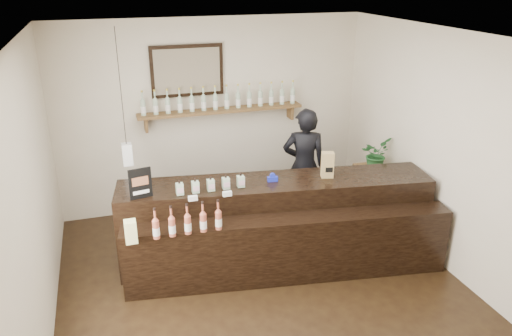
{
  "coord_description": "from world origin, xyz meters",
  "views": [
    {
      "loc": [
        -1.52,
        -4.44,
        3.41
      ],
      "look_at": [
        0.1,
        0.7,
        1.24
      ],
      "focal_mm": 35.0,
      "sensor_mm": 36.0,
      "label": 1
    }
  ],
  "objects": [
    {
      "name": "counter",
      "position": [
        0.34,
        0.56,
        0.49
      ],
      "size": [
        3.81,
        1.54,
        1.22
      ],
      "color": "black",
      "rests_on": "ground"
    },
    {
      "name": "ground",
      "position": [
        0.0,
        0.0,
        0.0
      ],
      "size": [
        5.0,
        5.0,
        0.0
      ],
      "primitive_type": "plane",
      "color": "black",
      "rests_on": "ground"
    },
    {
      "name": "paper_bag",
      "position": [
        0.98,
        0.62,
        1.21
      ],
      "size": [
        0.17,
        0.14,
        0.31
      ],
      "color": "#A2834E",
      "rests_on": "counter"
    },
    {
      "name": "room_shell",
      "position": [
        0.0,
        0.0,
        1.7
      ],
      "size": [
        5.0,
        5.0,
        5.0
      ],
      "color": "beige",
      "rests_on": "ground"
    },
    {
      "name": "shopkeeper",
      "position": [
        1.07,
        1.55,
        0.94
      ],
      "size": [
        0.79,
        0.65,
        1.88
      ],
      "primitive_type": "imported",
      "rotation": [
        0.0,
        0.0,
        2.81
      ],
      "color": "black",
      "rests_on": "ground"
    },
    {
      "name": "tape_dispenser",
      "position": [
        0.3,
        0.7,
        1.09
      ],
      "size": [
        0.13,
        0.06,
        0.11
      ],
      "color": "#1926B2",
      "rests_on": "counter"
    },
    {
      "name": "back_wall_decor",
      "position": [
        -0.14,
        2.37,
        1.75
      ],
      "size": [
        2.66,
        0.96,
        1.69
      ],
      "color": "brown",
      "rests_on": "ground"
    },
    {
      "name": "promo_sign",
      "position": [
        -1.23,
        0.69,
        1.22
      ],
      "size": [
        0.25,
        0.07,
        0.35
      ],
      "color": "black",
      "rests_on": "counter"
    },
    {
      "name": "side_cabinet",
      "position": [
        2.0,
        1.23,
        0.4
      ],
      "size": [
        0.42,
        0.56,
        0.8
      ],
      "color": "brown",
      "rests_on": "ground"
    },
    {
      "name": "potted_plant",
      "position": [
        2.0,
        1.23,
        1.02
      ],
      "size": [
        0.53,
        0.52,
        0.45
      ],
      "primitive_type": "imported",
      "rotation": [
        0.0,
        0.0,
        0.69
      ],
      "color": "#265F2B",
      "rests_on": "side_cabinet"
    }
  ]
}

